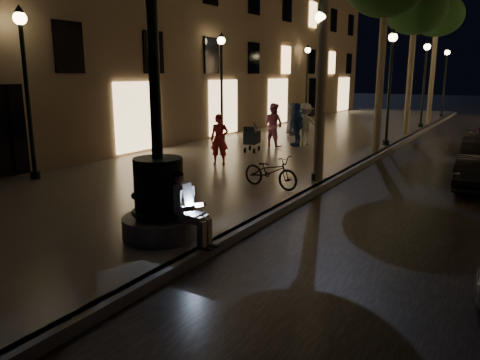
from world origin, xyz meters
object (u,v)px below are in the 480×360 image
Objects in this scene: tree_far at (437,17)px; pedestrian_pink at (273,125)px; stroller at (252,138)px; tree_third at (415,10)px; lamp_left_c at (307,73)px; seated_man_laptop at (186,205)px; lamp_left_b at (221,73)px; lamp_curb_d at (445,73)px; lamp_curb_b at (391,73)px; pedestrian_white at (305,124)px; pedestrian_blue at (297,125)px; pedestrian_red at (219,140)px; pedestrian_dark at (291,119)px; fountain_lamppost at (159,184)px; lamp_curb_a at (320,72)px; lamp_left_a at (25,72)px; bicycle at (271,171)px; lamp_curb_c at (425,73)px.

tree_far is 14.60m from pedestrian_pink.
tree_third is at bearing 53.49° from stroller.
tree_third reaches higher than lamp_left_c.
seated_man_laptop is 14.09m from lamp_left_b.
lamp_curb_d is at bearing 68.47° from lamp_left_b.
lamp_curb_b reaches higher than pedestrian_white.
pedestrian_pink is at bearing -119.20° from tree_third.
pedestrian_white is 0.99× the size of pedestrian_blue.
tree_third reaches higher than lamp_curb_d.
lamp_left_b reaches higher than pedestrian_white.
pedestrian_pink is at bearing -73.83° from lamp_left_c.
pedestrian_red is at bearing 103.63° from pedestrian_pink.
lamp_left_b is at bearing 119.14° from pedestrian_dark.
lamp_curb_d is (0.70, 30.00, 2.02)m from fountain_lamppost.
tree_far is (0.78, 24.00, 5.22)m from fountain_lamppost.
lamp_left_c is 2.85× the size of pedestrian_red.
pedestrian_pink is at bearing 28.74° from pedestrian_white.
stroller is 5.62m from pedestrian_dark.
tree_third is (0.09, 18.00, 5.23)m from seated_man_laptop.
tree_far is at bearing 89.75° from lamp_curb_a.
lamp_curb_a is 1.00× the size of lamp_left_a.
fountain_lamppost reaches higher than pedestrian_pink.
lamp_curb_d reaches higher than seated_man_laptop.
pedestrian_white is (4.15, 10.09, -2.14)m from lamp_left_a.
pedestrian_red is 1.00× the size of bicycle.
lamp_curb_b is at bearing -124.55° from pedestrian_dark.
pedestrian_blue is at bearing -116.98° from tree_third.
pedestrian_blue is 3.62m from pedestrian_dark.
pedestrian_white is at bearing -169.36° from pedestrian_dark.
pedestrian_pink is 1.02× the size of pedestrian_white.
lamp_left_c is at bearing 113.93° from lamp_curb_a.
bicycle is at bearing -57.93° from pedestrian_red.
tree_far is 4.20× the size of pedestrian_white.
lamp_curb_d is at bearing -119.14° from pedestrian_white.
pedestrian_pink is (-3.99, -13.00, -5.32)m from tree_far.
lamp_curb_a and lamp_curb_c have the same top height.
lamp_left_c reaches higher than stroller.
seated_man_laptop is at bearing -90.23° from lamp_curb_c.
lamp_curb_a is 1.00× the size of lamp_curb_b.
lamp_curb_b is at bearing 3.82° from bicycle.
pedestrian_red is at bearing -103.46° from lamp_curb_c.
stroller is at bearing 109.46° from fountain_lamppost.
lamp_left_a is (-7.10, -4.00, 0.00)m from lamp_curb_a.
stroller is 2.83m from pedestrian_red.
lamp_left_c reaches higher than pedestrian_red.
lamp_left_a reaches higher than pedestrian_dark.
lamp_curb_a is 2.70× the size of pedestrian_white.
tree_far is at bearing 54.57° from pedestrian_red.
lamp_left_c is at bearing -164.43° from tree_far.
lamp_curb_b is at bearing -90.00° from lamp_curb_c.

